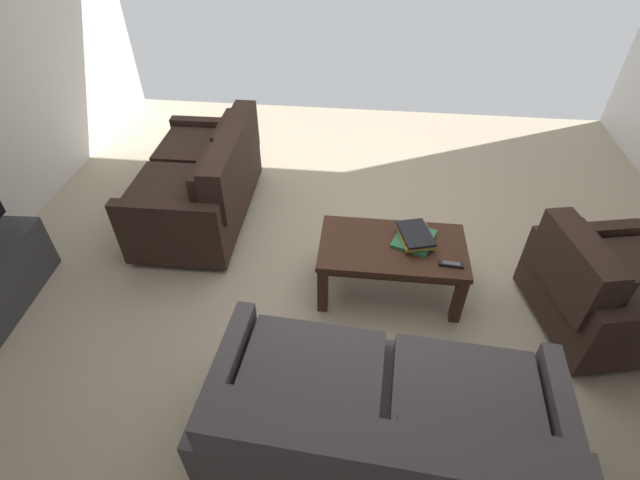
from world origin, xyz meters
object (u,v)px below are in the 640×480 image
object	(u,v)px
book_stack	(415,237)
tv_remote	(451,264)
coffee_table	(392,253)
sofa_main	(382,430)
loveseat_near	(203,182)
armchair_side	(601,289)

from	to	relation	value
book_stack	tv_remote	world-z (taller)	book_stack
coffee_table	book_stack	xyz separation A→B (m)	(-0.15, -0.06, 0.11)
coffee_table	sofa_main	bearing A→B (deg)	87.42
loveseat_near	coffee_table	size ratio (longest dim) A/B	1.43
armchair_side	book_stack	xyz separation A→B (m)	(1.20, -0.23, 0.14)
sofa_main	coffee_table	size ratio (longest dim) A/B	1.76
coffee_table	tv_remote	world-z (taller)	tv_remote
sofa_main	tv_remote	distance (m)	1.21
sofa_main	armchair_side	distance (m)	1.79
coffee_table	book_stack	distance (m)	0.19
sofa_main	loveseat_near	distance (m)	2.51
sofa_main	coffee_table	bearing A→B (deg)	-92.58
loveseat_near	armchair_side	xyz separation A→B (m)	(-2.91, 0.89, -0.03)
coffee_table	tv_remote	bearing A→B (deg)	156.79
sofa_main	book_stack	world-z (taller)	sofa_main
sofa_main	tv_remote	bearing A→B (deg)	-110.89
tv_remote	coffee_table	bearing A→B (deg)	-23.21
coffee_table	armchair_side	world-z (taller)	armchair_side
sofa_main	coffee_table	distance (m)	1.29
armchair_side	tv_remote	xyz separation A→B (m)	(0.97, -0.01, 0.11)
armchair_side	coffee_table	bearing A→B (deg)	-7.33
tv_remote	armchair_side	bearing A→B (deg)	179.24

